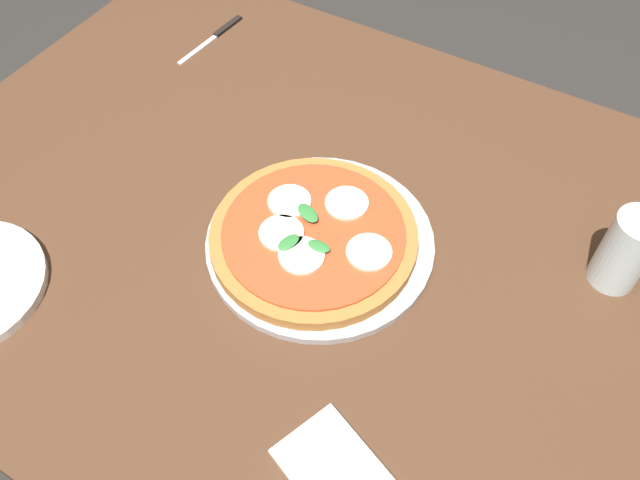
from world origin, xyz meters
name	(u,v)px	position (x,y,z in m)	size (l,w,h in m)	color
ground_plane	(309,419)	(0.00, 0.00, 0.00)	(6.00, 6.00, 0.00)	#2D2B28
dining_table	(304,264)	(0.00, 0.00, 0.62)	(1.23, 0.94, 0.72)	#4C301E
serving_tray	(320,242)	(0.04, -0.02, 0.72)	(0.32, 0.32, 0.01)	#B2B2B7
pizza	(314,236)	(0.03, -0.03, 0.74)	(0.29, 0.29, 0.03)	#B27033
napkin	(336,472)	(0.22, -0.28, 0.72)	(0.13, 0.09, 0.01)	white
knife	(218,33)	(-0.37, 0.31, 0.72)	(0.02, 0.17, 0.01)	black
glass_cup	(626,251)	(0.41, 0.13, 0.77)	(0.06, 0.06, 0.12)	silver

